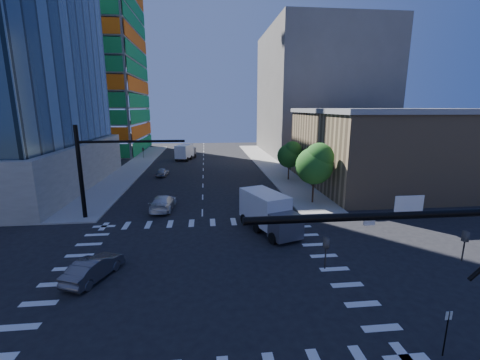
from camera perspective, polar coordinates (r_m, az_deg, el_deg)
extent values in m
plane|color=black|center=(22.75, -6.93, -15.42)|extent=(160.00, 160.00, 0.00)
cube|color=silver|center=(22.75, -6.93, -15.41)|extent=(20.00, 20.00, 0.01)
cube|color=gray|center=(62.18, 5.07, 2.85)|extent=(5.00, 60.00, 0.15)
cube|color=gray|center=(62.37, -18.10, 2.30)|extent=(5.00, 60.00, 0.15)
cube|color=#18893F|center=(84.63, -17.84, 21.55)|extent=(0.12, 24.00, 49.00)
cube|color=#EB5E0D|center=(76.16, -29.89, 21.59)|extent=(24.00, 0.12, 49.00)
cube|color=#977B57|center=(49.02, 23.98, 4.96)|extent=(20.00, 22.00, 10.00)
cube|color=slate|center=(48.69, 24.55, 11.15)|extent=(20.50, 22.50, 0.60)
cube|color=#635E59|center=(79.68, 13.74, 14.76)|extent=(24.00, 30.00, 28.00)
cylinder|color=black|center=(10.93, 27.66, -5.54)|extent=(10.00, 0.24, 0.24)
imported|color=black|center=(12.48, 34.91, -9.60)|extent=(0.16, 0.20, 1.00)
imported|color=black|center=(10.19, 14.94, -12.39)|extent=(0.16, 0.20, 1.00)
cube|color=white|center=(10.84, 27.85, -3.78)|extent=(0.90, 0.04, 0.50)
cylinder|color=black|center=(34.31, -26.51, 1.23)|extent=(0.40, 0.40, 9.00)
cylinder|color=black|center=(32.49, -18.69, 6.51)|extent=(10.00, 0.24, 0.24)
imported|color=black|center=(32.42, -16.82, 4.66)|extent=(0.16, 0.20, 1.00)
cylinder|color=#382316|center=(37.33, 12.82, -2.19)|extent=(0.20, 0.20, 2.27)
sphere|color=#144612|center=(36.68, 13.06, 2.47)|extent=(4.16, 4.16, 4.16)
sphere|color=#327527|center=(36.37, 13.89, 3.91)|extent=(3.25, 3.25, 3.25)
cylinder|color=#382316|center=(48.64, 8.62, 1.22)|extent=(0.20, 0.20, 1.92)
sphere|color=#144612|center=(48.19, 8.72, 4.27)|extent=(3.52, 3.52, 3.52)
sphere|color=#327527|center=(47.90, 9.31, 5.19)|extent=(2.75, 2.75, 2.75)
cylinder|color=black|center=(17.86, 32.76, -22.03)|extent=(0.06, 0.06, 2.20)
cube|color=silver|center=(17.39, 33.13, -19.55)|extent=(0.30, 0.03, 0.40)
imported|color=black|center=(36.92, 2.74, -2.95)|extent=(3.32, 5.57, 1.45)
imported|color=silver|center=(35.37, -13.50, -3.91)|extent=(2.56, 5.53, 1.56)
imported|color=#97999E|center=(52.72, -13.60, 1.39)|extent=(1.98, 4.01, 1.31)
imported|color=#4C4B50|center=(23.16, -24.54, -14.03)|extent=(3.08, 4.62, 1.44)
cube|color=silver|center=(28.20, 5.41, -5.36)|extent=(4.11, 5.72, 2.69)
cube|color=#45454E|center=(28.42, 5.38, -6.65)|extent=(2.88, 2.57, 1.97)
cube|color=white|center=(68.62, -9.57, 5.19)|extent=(3.72, 5.47, 2.60)
cube|color=#45454E|center=(68.71, -9.55, 4.66)|extent=(2.72, 2.38, 1.90)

